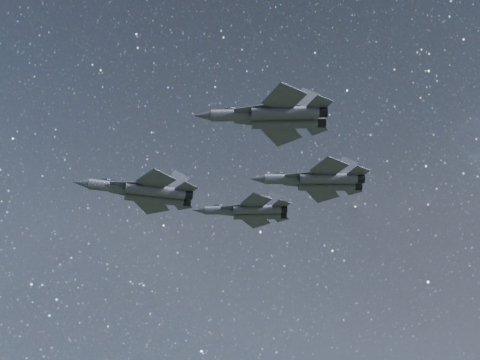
{
  "coord_description": "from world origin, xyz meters",
  "views": [
    {
      "loc": [
        2.37,
        -75.16,
        109.15
      ],
      "look_at": [
        1.78,
        -1.78,
        157.78
      ],
      "focal_mm": 42.0,
      "sensor_mm": 36.0,
      "label": 1
    }
  ],
  "objects": [
    {
      "name": "jet_slot",
      "position": [
        14.62,
        2.14,
        160.24
      ],
      "size": [
        19.45,
        13.87,
        4.96
      ],
      "rotation": [
        0.0,
        0.0,
        0.02
      ],
      "color": "#31333D"
    },
    {
      "name": "jet_right",
      "position": [
        6.33,
        -18.42,
        156.81
      ],
      "size": [
        18.1,
        12.91,
        4.62
      ],
      "rotation": [
        0.0,
        0.0,
        -0.01
      ],
      "color": "#31333D"
    },
    {
      "name": "jet_lead",
      "position": [
        -12.92,
        -1.76,
        155.71
      ],
      "size": [
        19.34,
        13.23,
        4.86
      ],
      "rotation": [
        0.0,
        0.0,
        0.22
      ],
      "color": "#31333D"
    },
    {
      "name": "jet_left",
      "position": [
        3.34,
        11.16,
        159.73
      ],
      "size": [
        17.53,
        12.51,
        4.48
      ],
      "rotation": [
        0.0,
        0.0,
        -0.01
      ],
      "color": "#31333D"
    }
  ]
}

